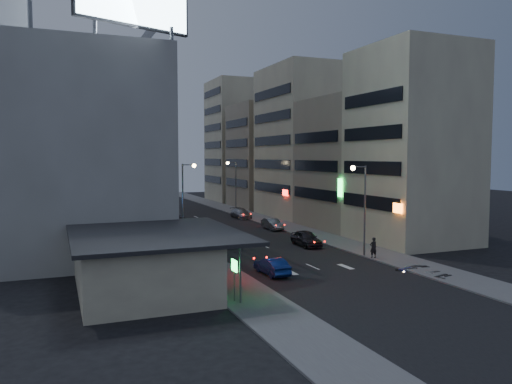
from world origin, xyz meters
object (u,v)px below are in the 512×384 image
parked_car_right_mid (272,224)px  scooter_black_a (445,266)px  parked_car_left (175,220)px  scooter_silver_a (435,263)px  road_car_silver (224,237)px  road_car_blue (272,266)px  scooter_silver_b (417,257)px  parked_car_right_far (241,213)px  scooter_black_b (426,259)px  person (373,248)px  scooter_blue (410,260)px  parked_car_right_near (306,238)px

parked_car_right_mid → scooter_black_a: size_ratio=1.99×
parked_car_left → scooter_silver_a: size_ratio=2.88×
road_car_silver → road_car_blue: bearing=99.1°
parked_car_right_mid → parked_car_left: 12.88m
parked_car_left → scooter_silver_b: parked_car_left is taller
parked_car_left → road_car_silver: size_ratio=0.95×
parked_car_right_far → road_car_blue: (-9.73, -33.12, -0.06)m
parked_car_right_far → scooter_black_b: (2.80, -35.50, 0.00)m
scooter_black_b → person: bearing=35.5°
scooter_black_a → scooter_blue: bearing=2.9°
parked_car_right_near → person: person is taller
parked_car_left → road_car_blue: bearing=85.5°
parked_car_right_near → scooter_black_a: (3.88, -14.94, -0.02)m
parked_car_right_far → scooter_blue: (1.26, -35.43, -0.03)m
scooter_silver_a → road_car_silver: bearing=25.2°
parked_car_right_mid → scooter_silver_a: (2.64, -25.22, -0.01)m
road_car_blue → scooter_black_b: road_car_blue is taller
parked_car_right_near → scooter_black_a: bearing=-72.6°
parked_car_right_near → scooter_silver_b: parked_car_right_near is taller
parked_car_right_near → parked_car_left: 21.28m
scooter_silver_b → parked_car_right_mid: bearing=-0.5°
scooter_silver_a → scooter_black_b: (0.46, 1.58, 0.04)m
person → parked_car_left: bearing=-67.7°
road_car_blue → road_car_silver: road_car_silver is taller
parked_car_right_mid → parked_car_left: bearing=143.4°
parked_car_right_far → scooter_black_a: size_ratio=2.37×
scooter_silver_b → scooter_silver_a: bearing=171.8°
parked_car_right_near → scooter_black_b: bearing=-66.8°
person → parked_car_right_far: bearing=-88.8°
scooter_blue → scooter_silver_b: (1.11, 0.51, 0.04)m
road_car_silver → scooter_silver_b: 19.28m
person → scooter_blue: person is taller
person → scooter_black_a: 7.17m
parked_car_left → scooter_black_b: 34.20m
parked_car_left → scooter_blue: bearing=104.5°
scooter_silver_b → scooter_black_b: bearing=-151.0°
scooter_black_a → parked_car_right_far: bearing=-11.6°
scooter_silver_a → scooter_blue: size_ratio=0.97×
scooter_silver_a → parked_car_right_near: bearing=9.1°
parked_car_right_far → parked_car_right_mid: bearing=-91.8°
parked_car_right_mid → scooter_black_b: parked_car_right_mid is taller
parked_car_right_near → parked_car_right_far: bearing=88.7°
scooter_blue → road_car_silver: bearing=24.6°
parked_car_right_near → road_car_blue: (-8.04, -9.75, -0.12)m
scooter_silver_a → scooter_blue: 1.97m
parked_car_right_mid → person: 19.48m
parked_car_right_far → scooter_silver_b: parked_car_right_far is taller
road_car_silver → person: 15.39m
person → scooter_silver_a: (1.64, -5.78, -0.36)m
person → scooter_black_b: (2.10, -4.19, -0.31)m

